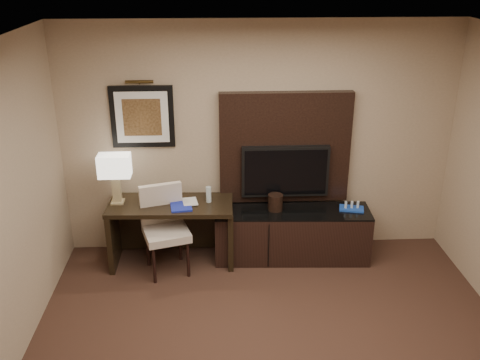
{
  "coord_description": "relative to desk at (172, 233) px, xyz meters",
  "views": [
    {
      "loc": [
        -0.51,
        -3.31,
        3.3
      ],
      "look_at": [
        -0.25,
        1.8,
        1.15
      ],
      "focal_mm": 40.0,
      "sensor_mm": 36.0,
      "label": 1
    }
  ],
  "objects": [
    {
      "name": "book",
      "position": [
        0.14,
        -0.01,
        0.48
      ],
      "size": [
        0.16,
        0.05,
        0.22
      ],
      "primitive_type": "imported",
      "rotation": [
        0.0,
        0.0,
        0.17
      ],
      "color": "#BEB296",
      "rests_on": "desk"
    },
    {
      "name": "table_lamp",
      "position": [
        -0.59,
        0.05,
        0.65
      ],
      "size": [
        0.34,
        0.2,
        0.55
      ],
      "primitive_type": null,
      "rotation": [
        0.0,
        0.0,
        0.02
      ],
      "color": "tan",
      "rests_on": "desk"
    },
    {
      "name": "desk_phone",
      "position": [
        -0.23,
        0.01,
        0.42
      ],
      "size": [
        0.22,
        0.21,
        0.09
      ],
      "primitive_type": null,
      "rotation": [
        0.0,
        0.0,
        0.3
      ],
      "color": "black",
      "rests_on": "desk"
    },
    {
      "name": "tv_wall_panel",
      "position": [
        1.31,
        0.31,
        0.9
      ],
      "size": [
        1.5,
        0.12,
        1.3
      ],
      "primitive_type": "cube",
      "color": "black",
      "rests_on": "wall_back"
    },
    {
      "name": "desk_chair",
      "position": [
        -0.04,
        -0.21,
        0.12
      ],
      "size": [
        0.61,
        0.66,
        0.98
      ],
      "primitive_type": null,
      "rotation": [
        0.0,
        0.0,
        0.29
      ],
      "color": "beige",
      "rests_on": "floor"
    },
    {
      "name": "ceiling",
      "position": [
        1.01,
        -2.13,
        2.33
      ],
      "size": [
        4.5,
        5.0,
        0.01
      ],
      "primitive_type": "cube",
      "color": "silver",
      "rests_on": "wall_back"
    },
    {
      "name": "artwork",
      "position": [
        -0.29,
        0.35,
        1.28
      ],
      "size": [
        0.7,
        0.04,
        0.7
      ],
      "primitive_type": "cube",
      "color": "black",
      "rests_on": "wall_back"
    },
    {
      "name": "ice_bucket",
      "position": [
        1.19,
        0.05,
        0.33
      ],
      "size": [
        0.2,
        0.2,
        0.19
      ],
      "primitive_type": "cylinder",
      "rotation": [
        0.0,
        0.0,
        0.16
      ],
      "color": "black",
      "rests_on": "credenza"
    },
    {
      "name": "water_bottle",
      "position": [
        0.43,
        0.02,
        0.46
      ],
      "size": [
        0.06,
        0.06,
        0.18
      ],
      "primitive_type": "cylinder",
      "rotation": [
        0.0,
        0.0,
        -0.08
      ],
      "color": "silver",
      "rests_on": "desk"
    },
    {
      "name": "blue_folder",
      "position": [
        0.12,
        -0.09,
        0.38
      ],
      "size": [
        0.26,
        0.33,
        0.02
      ],
      "primitive_type": "cube",
      "rotation": [
        0.0,
        0.0,
        0.13
      ],
      "color": "#18259F",
      "rests_on": "desk"
    },
    {
      "name": "tv",
      "position": [
        1.31,
        0.21,
        0.65
      ],
      "size": [
        1.0,
        0.08,
        0.6
      ],
      "primitive_type": "cube",
      "color": "black",
      "rests_on": "tv_wall_panel"
    },
    {
      "name": "wall_back",
      "position": [
        1.01,
        0.37,
        0.98
      ],
      "size": [
        4.5,
        0.01,
        2.7
      ],
      "primitive_type": "cube",
      "color": "tan",
      "rests_on": "floor"
    },
    {
      "name": "credenza",
      "position": [
        1.39,
        0.02,
        -0.07
      ],
      "size": [
        1.79,
        0.58,
        0.61
      ],
      "primitive_type": "cube",
      "rotation": [
        0.0,
        0.0,
        -0.05
      ],
      "color": "black",
      "rests_on": "floor"
    },
    {
      "name": "picture_light",
      "position": [
        -0.29,
        0.31,
        1.68
      ],
      "size": [
        0.04,
        0.04,
        0.3
      ],
      "primitive_type": "cylinder",
      "color": "#433115",
      "rests_on": "wall_back"
    },
    {
      "name": "desk",
      "position": [
        0.0,
        0.0,
        0.0
      ],
      "size": [
        1.41,
        0.65,
        0.74
      ],
      "primitive_type": "cube",
      "rotation": [
        0.0,
        0.0,
        -0.04
      ],
      "color": "black",
      "rests_on": "floor"
    },
    {
      "name": "minibar_tray",
      "position": [
        2.07,
        0.01,
        0.29
      ],
      "size": [
        0.3,
        0.22,
        0.1
      ],
      "primitive_type": null,
      "rotation": [
        0.0,
        0.0,
        -0.24
      ],
      "color": "#1A44AD",
      "rests_on": "credenza"
    }
  ]
}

